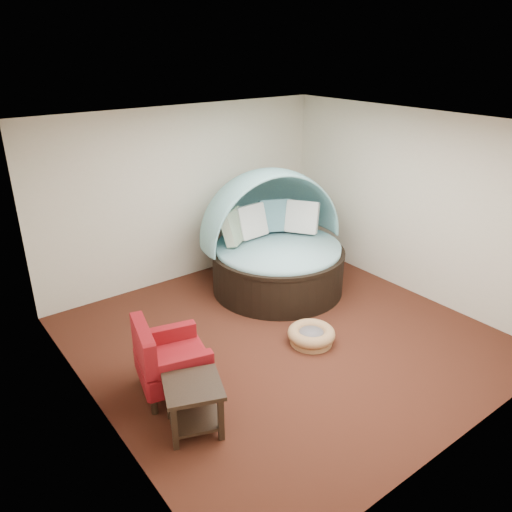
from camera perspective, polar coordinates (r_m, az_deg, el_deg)
floor at (r=6.82m, az=3.12°, el=-9.24°), size 5.00×5.00×0.00m
wall_back at (r=8.14m, az=-8.12°, el=6.92°), size 5.00×0.00×5.00m
wall_front at (r=4.77m, az=23.37°, el=-7.25°), size 5.00×0.00×5.00m
wall_left at (r=5.07m, az=-18.77°, el=-4.63°), size 0.00×5.00×5.00m
wall_right at (r=7.95m, az=17.35°, el=5.68°), size 0.00×5.00×5.00m
ceiling at (r=5.82m, az=3.74°, el=14.68°), size 5.00×5.00×0.00m
canopy_daybed at (r=7.81m, az=2.13°, el=2.41°), size 2.48×2.42×1.91m
pet_basket at (r=6.68m, az=6.34°, el=-8.98°), size 0.63×0.63×0.22m
red_armchair at (r=5.74m, az=-10.00°, el=-11.61°), size 0.93×0.93×0.90m
side_table at (r=5.26m, az=-7.14°, el=-16.03°), size 0.74×0.74×0.55m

